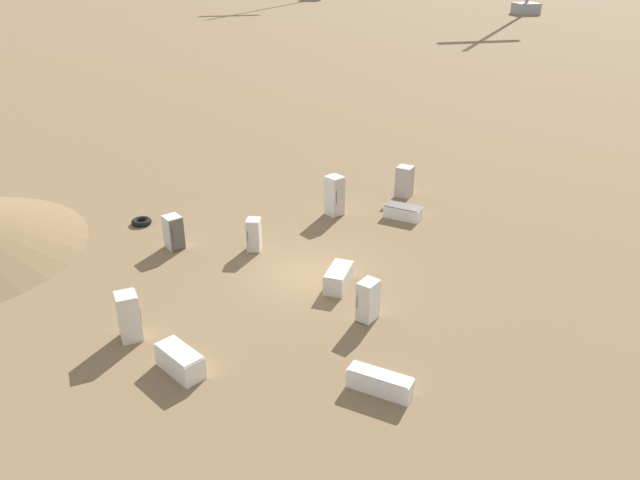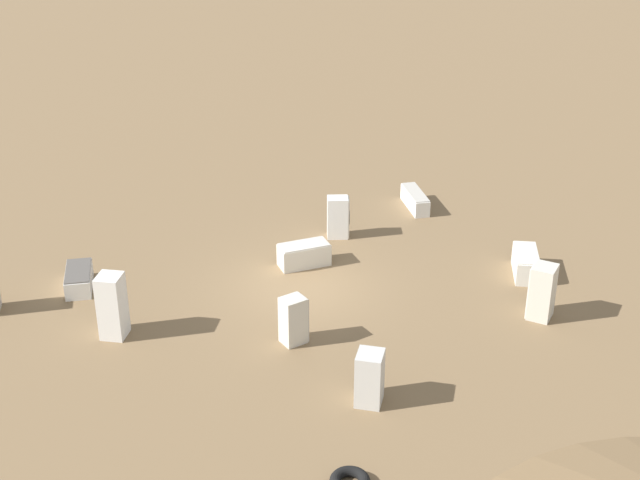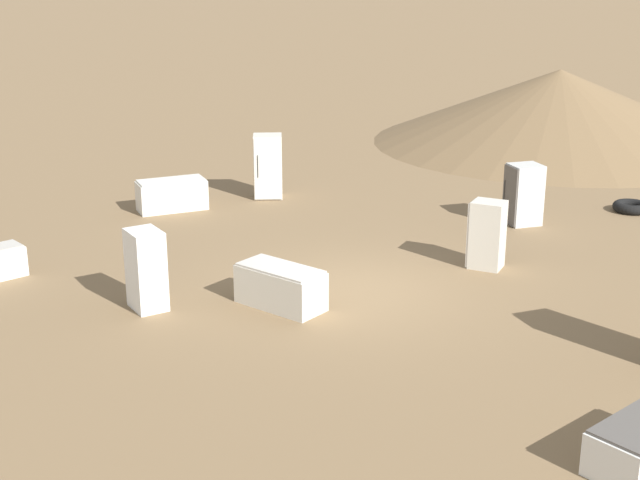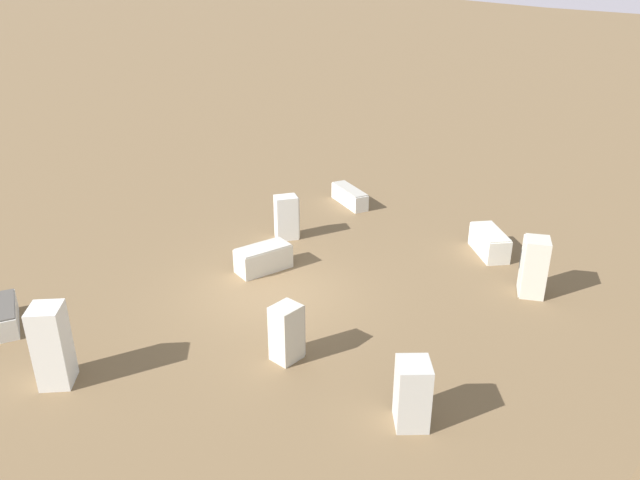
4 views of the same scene
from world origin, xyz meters
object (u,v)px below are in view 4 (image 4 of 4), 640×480
(discarded_fridge_7, at_px, (263,258))
(discarded_fridge_5, at_px, (489,242))
(discarded_fridge_0, at_px, (534,267))
(discarded_fridge_2, at_px, (287,217))
(discarded_fridge_3, at_px, (350,196))
(discarded_fridge_9, at_px, (412,393))
(discarded_fridge_1, at_px, (52,345))
(discarded_fridge_8, at_px, (287,333))
(discarded_fridge_4, at_px, (1,316))

(discarded_fridge_7, bearing_deg, discarded_fridge_5, -116.48)
(discarded_fridge_0, xyz_separation_m, discarded_fridge_2, (-7.98, 0.51, -0.10))
(discarded_fridge_0, distance_m, discarded_fridge_3, 8.47)
(discarded_fridge_0, xyz_separation_m, discarded_fridge_3, (-7.28, 4.30, -0.52))
(discarded_fridge_2, relative_size, discarded_fridge_9, 1.02)
(discarded_fridge_1, height_order, discarded_fridge_8, discarded_fridge_1)
(discarded_fridge_5, relative_size, discarded_fridge_9, 1.26)
(discarded_fridge_1, relative_size, discarded_fridge_9, 1.32)
(discarded_fridge_0, height_order, discarded_fridge_8, discarded_fridge_0)
(discarded_fridge_3, height_order, discarded_fridge_9, discarded_fridge_9)
(discarded_fridge_0, relative_size, discarded_fridge_7, 0.93)
(discarded_fridge_8, bearing_deg, discarded_fridge_3, 121.41)
(discarded_fridge_0, relative_size, discarded_fridge_2, 1.13)
(discarded_fridge_2, height_order, discarded_fridge_4, discarded_fridge_2)
(discarded_fridge_2, bearing_deg, discarded_fridge_8, -13.23)
(discarded_fridge_5, distance_m, discarded_fridge_8, 8.38)
(discarded_fridge_3, xyz_separation_m, discarded_fridge_5, (5.70, -2.16, 0.07))
(discarded_fridge_4, bearing_deg, discarded_fridge_3, -161.70)
(discarded_fridge_5, bearing_deg, discarded_fridge_4, 9.87)
(discarded_fridge_2, distance_m, discarded_fridge_3, 3.87)
(discarded_fridge_3, height_order, discarded_fridge_8, discarded_fridge_8)
(discarded_fridge_4, xyz_separation_m, discarded_fridge_9, (10.56, 0.96, 0.42))
(discarded_fridge_0, distance_m, discarded_fridge_1, 12.37)
(discarded_fridge_2, relative_size, discarded_fridge_4, 0.82)
(discarded_fridge_4, distance_m, discarded_fridge_8, 7.51)
(discarded_fridge_1, height_order, discarded_fridge_3, discarded_fridge_1)
(discarded_fridge_7, distance_m, discarded_fridge_9, 7.68)
(discarded_fridge_5, distance_m, discarded_fridge_7, 7.17)
(discarded_fridge_3, distance_m, discarded_fridge_4, 12.70)
(discarded_fridge_1, bearing_deg, discarded_fridge_4, 130.74)
(discarded_fridge_3, height_order, discarded_fridge_5, discarded_fridge_5)
(discarded_fridge_2, distance_m, discarded_fridge_4, 8.97)
(discarded_fridge_7, distance_m, discarded_fridge_8, 4.67)
(discarded_fridge_0, distance_m, discarded_fridge_5, 2.70)
(discarded_fridge_4, height_order, discarded_fridge_5, discarded_fridge_5)
(discarded_fridge_2, relative_size, discarded_fridge_5, 0.81)
(discarded_fridge_3, distance_m, discarded_fridge_7, 6.18)
(discarded_fridge_0, xyz_separation_m, discarded_fridge_1, (-8.92, -8.57, 0.12))
(discarded_fridge_2, distance_m, discarded_fridge_5, 6.61)
(discarded_fridge_7, bearing_deg, discarded_fridge_8, 156.09)
(discarded_fridge_3, bearing_deg, discarded_fridge_5, -71.92)
(discarded_fridge_3, height_order, discarded_fridge_7, discarded_fridge_7)
(discarded_fridge_1, bearing_deg, discarded_fridge_7, 48.24)
(discarded_fridge_0, bearing_deg, discarded_fridge_9, 155.84)
(discarded_fridge_3, xyz_separation_m, discarded_fridge_8, (2.54, -9.91, 0.38))
(discarded_fridge_0, distance_m, discarded_fridge_9, 6.69)
(discarded_fridge_1, relative_size, discarded_fridge_7, 1.06)
(discarded_fridge_0, height_order, discarded_fridge_2, discarded_fridge_0)
(discarded_fridge_1, relative_size, discarded_fridge_4, 1.07)
(discarded_fridge_7, bearing_deg, discarded_fridge_4, 80.94)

